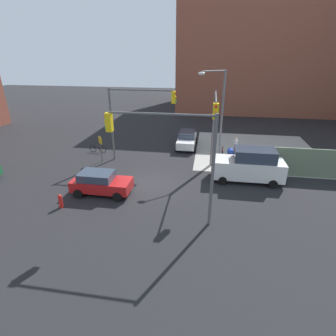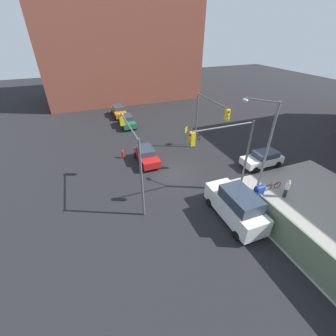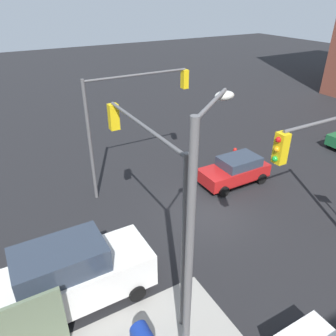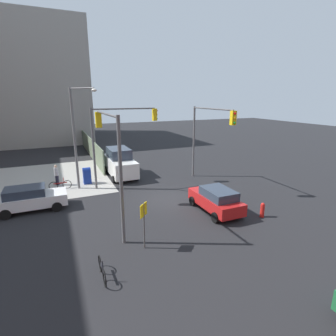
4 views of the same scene
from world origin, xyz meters
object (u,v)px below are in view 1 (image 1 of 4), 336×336
at_px(mailbox_blue, 230,156).
at_px(van_white_delivery, 249,165).
at_px(fire_hydrant, 61,201).
at_px(sedan_red, 101,183).
at_px(hatchback_white, 187,139).
at_px(traffic_signal_se_corner, 171,147).
at_px(street_lamp_corner, 219,110).
at_px(bicycle_at_crosswalk, 98,149).
at_px(traffic_signal_nw_corner, 136,110).
at_px(bicycle_leaning_on_fence, 222,152).
at_px(pedestrian_crossing, 235,146).
at_px(traffic_signal_ne_corner, 214,119).

relative_size(mailbox_blue, van_white_delivery, 0.26).
distance_m(fire_hydrant, sedan_red, 2.91).
bearing_deg(hatchback_white, traffic_signal_se_corner, -88.74).
relative_size(traffic_signal_se_corner, street_lamp_corner, 0.81).
relative_size(traffic_signal_se_corner, hatchback_white, 1.50).
relative_size(mailbox_blue, bicycle_at_crosswalk, 0.82).
relative_size(traffic_signal_nw_corner, van_white_delivery, 1.20).
xyz_separation_m(traffic_signal_nw_corner, sedan_red, (-0.94, -6.48, -3.82)).
xyz_separation_m(traffic_signal_nw_corner, bicycle_leaning_on_fence, (7.81, 2.70, -4.31)).
xyz_separation_m(traffic_signal_nw_corner, pedestrian_crossing, (9.01, 2.90, -3.73)).
bearing_deg(sedan_red, bicycle_at_crosswalk, 114.58).
bearing_deg(street_lamp_corner, bicycle_at_crosswalk, 177.91).
bearing_deg(hatchback_white, bicycle_at_crosswalk, -160.32).
bearing_deg(bicycle_leaning_on_fence, sedan_red, -133.63).
bearing_deg(traffic_signal_ne_corner, traffic_signal_se_corner, -108.41).
distance_m(van_white_delivery, bicycle_at_crosswalk, 14.81).
height_order(traffic_signal_se_corner, traffic_signal_ne_corner, same).
xyz_separation_m(fire_hydrant, hatchback_white, (6.91, 13.32, 0.36)).
height_order(traffic_signal_nw_corner, hatchback_white, traffic_signal_nw_corner).
bearing_deg(traffic_signal_nw_corner, pedestrian_crossing, 17.83).
relative_size(street_lamp_corner, fire_hydrant, 8.51).
bearing_deg(bicycle_leaning_on_fence, pedestrian_crossing, 9.62).
relative_size(traffic_signal_nw_corner, mailbox_blue, 4.55).
bearing_deg(traffic_signal_se_corner, pedestrian_crossing, 68.90).
xyz_separation_m(traffic_signal_se_corner, mailbox_blue, (3.99, 9.50, -3.90)).
distance_m(traffic_signal_nw_corner, traffic_signal_ne_corner, 7.04).
distance_m(traffic_signal_se_corner, bicycle_leaning_on_fence, 12.92).
xyz_separation_m(mailbox_blue, fire_hydrant, (-11.20, -9.20, -0.28)).
bearing_deg(fire_hydrant, street_lamp_corner, 44.60).
bearing_deg(fire_hydrant, sedan_red, 50.15).
bearing_deg(hatchback_white, fire_hydrant, -117.43).
bearing_deg(van_white_delivery, sedan_red, -160.21).
bearing_deg(traffic_signal_nw_corner, sedan_red, -98.22).
distance_m(pedestrian_crossing, bicycle_at_crosswalk, 13.69).
bearing_deg(traffic_signal_ne_corner, bicycle_leaning_on_fence, 77.12).
distance_m(hatchback_white, pedestrian_crossing, 5.18).
relative_size(traffic_signal_se_corner, mailbox_blue, 4.55).
distance_m(street_lamp_corner, fire_hydrant, 14.54).
bearing_deg(pedestrian_crossing, traffic_signal_ne_corner, 134.32).
distance_m(traffic_signal_se_corner, van_white_delivery, 8.81).
distance_m(traffic_signal_ne_corner, van_white_delivery, 4.45).
height_order(street_lamp_corner, sedan_red, street_lamp_corner).
bearing_deg(street_lamp_corner, pedestrian_crossing, 44.03).
height_order(traffic_signal_ne_corner, mailbox_blue, traffic_signal_ne_corner).
relative_size(hatchback_white, bicycle_at_crosswalk, 2.47).
distance_m(hatchback_white, bicycle_at_crosswalk, 9.27).
xyz_separation_m(fire_hydrant, van_white_delivery, (12.36, 6.00, 0.79)).
bearing_deg(van_white_delivery, fire_hydrant, -154.11).
distance_m(van_white_delivery, pedestrian_crossing, 5.64).
distance_m(traffic_signal_nw_corner, mailbox_blue, 9.29).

